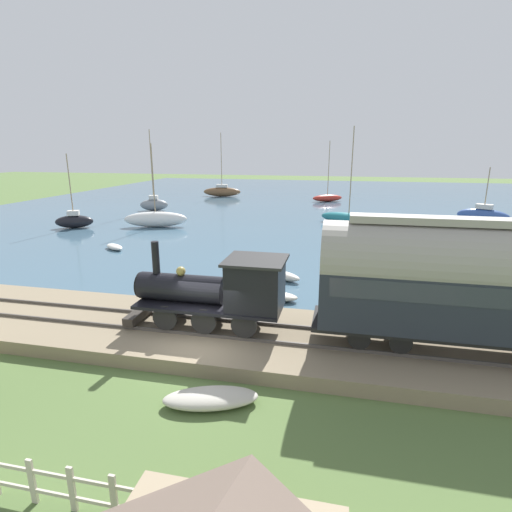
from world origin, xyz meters
The scene contains 17 objects.
ground_plane centered at (0.00, 0.00, 0.00)m, with size 200.00×200.00×0.00m, color #516B38.
harbor_water centered at (44.43, 0.00, 0.00)m, with size 80.00×80.00×0.01m.
rail_embankment centered at (1.48, 0.00, 0.26)m, with size 5.31×56.00×0.64m.
steam_locomotive centered at (1.48, -0.38, 2.20)m, with size 2.07×6.17×3.25m.
passenger_coach centered at (1.48, -9.23, 3.12)m, with size 2.44×10.84×4.55m.
sailboat_gray centered at (32.39, 17.72, 0.81)m, with size 2.14×3.55×9.45m.
sailboat_white centered at (22.74, 12.79, 0.77)m, with size 2.90×6.13×7.74m.
sailboat_red centered at (45.65, -2.45, 0.54)m, with size 3.19×4.55×8.32m.
sailboat_black centered at (20.67, 20.14, 0.70)m, with size 2.51×3.61×6.85m.
sailboat_blue centered at (31.49, -18.47, 0.81)m, with size 3.66×4.93×5.55m.
sailboat_brown centered at (48.40, 14.02, 0.80)m, with size 2.03×5.97×9.61m.
sailboat_teal centered at (27.95, -5.28, 0.62)m, with size 4.71×6.25×9.34m.
rowboat_mid_harbor centered at (6.28, -1.36, 0.23)m, with size 1.29×2.85×0.44m.
rowboat_far_out centered at (9.55, -1.35, 0.26)m, with size 1.92×2.71×0.51m.
rowboat_near_shore centered at (13.90, 11.87, 0.20)m, with size 1.77×2.10×0.39m.
beached_dinghy centered at (-2.43, -1.15, 0.22)m, with size 1.88×3.00×0.44m.
picket_fence centered at (-6.43, 0.00, 0.56)m, with size 0.06×20.14×1.09m.
Camera 1 is at (-12.12, -4.63, 7.30)m, focal length 28.00 mm.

